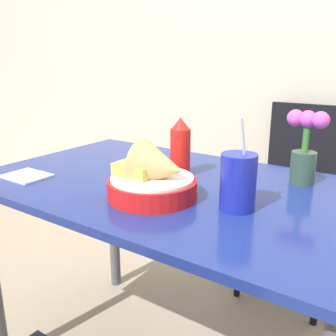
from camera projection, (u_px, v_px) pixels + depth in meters
name	position (u px, v px, depth m)	size (l,w,h in m)	color
wall_window	(290.00, 20.00, 1.84)	(7.00, 0.06, 2.60)	#B7B2A3
dining_table	(172.00, 213.00, 1.21)	(1.24, 0.76, 0.74)	navy
chair_far_window	(301.00, 183.00, 1.81)	(0.40, 0.40, 0.91)	black
food_basket	(155.00, 178.00, 1.03)	(0.25, 0.25, 0.16)	red
ketchup_bottle	(180.00, 148.00, 1.23)	(0.07, 0.07, 0.19)	red
drink_cup	(238.00, 184.00, 0.95)	(0.09, 0.09, 0.25)	#192399
flower_vase	(305.00, 147.00, 1.14)	(0.12, 0.08, 0.23)	#2D4738
napkin	(27.00, 176.00, 1.23)	(0.14, 0.11, 0.01)	white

